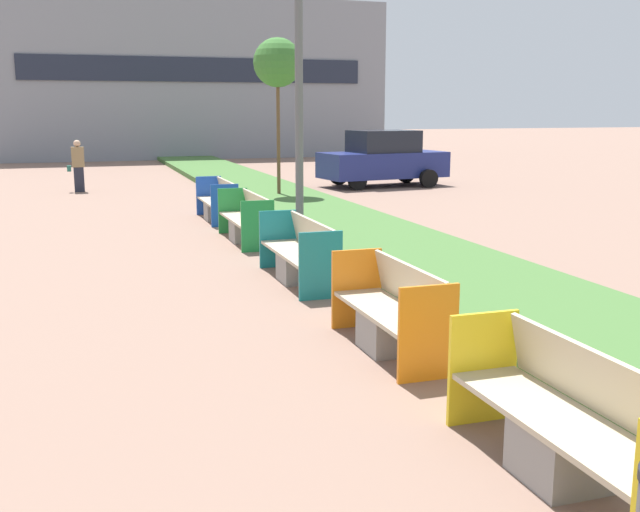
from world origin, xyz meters
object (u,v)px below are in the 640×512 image
(bench_teal_frame, at_px, (300,257))
(bench_green_frame, at_px, (247,223))
(pedestrian_walking, at_px, (78,166))
(sapling_tree_far, at_px, (278,63))
(parked_car_distant, at_px, (383,159))
(bench_orange_frame, at_px, (391,318))
(street_lamp_post, at_px, (299,11))
(bench_blue_frame, at_px, (218,204))
(bench_yellow_frame, at_px, (566,430))

(bench_teal_frame, xyz_separation_m, bench_green_frame, (-0.00, 3.66, -0.00))
(pedestrian_walking, bearing_deg, sapling_tree_far, -36.37)
(bench_green_frame, relative_size, sapling_tree_far, 0.51)
(pedestrian_walking, distance_m, parked_car_distant, 9.83)
(bench_teal_frame, xyz_separation_m, parked_car_distant, (6.70, 12.69, 0.54))
(bench_orange_frame, height_order, street_lamp_post, street_lamp_post)
(bench_orange_frame, bearing_deg, parked_car_distant, 67.44)
(bench_blue_frame, height_order, sapling_tree_far, sapling_tree_far)
(bench_teal_frame, height_order, bench_blue_frame, same)
(sapling_tree_far, bearing_deg, bench_blue_frame, -124.97)
(bench_yellow_frame, height_order, parked_car_distant, parked_car_distant)
(parked_car_distant, bearing_deg, street_lamp_post, -127.19)
(street_lamp_post, relative_size, pedestrian_walking, 4.72)
(bench_green_frame, bearing_deg, bench_yellow_frame, -90.01)
(street_lamp_post, distance_m, sapling_tree_far, 8.24)
(bench_yellow_frame, bearing_deg, pedestrian_walking, 98.40)
(bench_teal_frame, xyz_separation_m, sapling_tree_far, (2.38, 10.09, 3.42))
(street_lamp_post, distance_m, pedestrian_walking, 13.01)
(bench_orange_frame, height_order, sapling_tree_far, sapling_tree_far)
(parked_car_distant, bearing_deg, bench_blue_frame, -145.50)
(bench_yellow_frame, xyz_separation_m, street_lamp_post, (0.61, 8.53, 3.82))
(bench_teal_frame, bearing_deg, bench_yellow_frame, -90.01)
(bench_orange_frame, xyz_separation_m, pedestrian_walking, (-3.03, 17.53, 0.45))
(street_lamp_post, distance_m, parked_car_distant, 12.69)
(bench_teal_frame, relative_size, sapling_tree_far, 0.51)
(parked_car_distant, bearing_deg, bench_yellow_frame, -116.67)
(bench_blue_frame, distance_m, parked_car_distant, 9.02)
(bench_orange_frame, bearing_deg, bench_green_frame, 89.97)
(parked_car_distant, bearing_deg, bench_teal_frame, -125.23)
(pedestrian_walking, relative_size, parked_car_distant, 0.37)
(bench_orange_frame, distance_m, sapling_tree_far, 14.17)
(bench_teal_frame, height_order, pedestrian_walking, pedestrian_walking)
(bench_yellow_frame, distance_m, bench_blue_frame, 13.15)
(pedestrian_walking, bearing_deg, bench_yellow_frame, -81.60)
(bench_green_frame, xyz_separation_m, sapling_tree_far, (2.38, 6.43, 3.42))
(bench_yellow_frame, bearing_deg, bench_teal_frame, 89.99)
(bench_blue_frame, height_order, parked_car_distant, parked_car_distant)
(bench_orange_frame, relative_size, parked_car_distant, 0.44)
(bench_orange_frame, distance_m, bench_teal_frame, 3.45)
(pedestrian_walking, bearing_deg, bench_orange_frame, -80.19)
(bench_green_frame, xyz_separation_m, parked_car_distant, (6.70, 9.03, 0.54))
(pedestrian_walking, bearing_deg, street_lamp_post, -73.14)
(street_lamp_post, bearing_deg, parked_car_distant, 60.21)
(sapling_tree_far, xyz_separation_m, parked_car_distant, (4.31, 2.60, -2.88))
(bench_yellow_frame, relative_size, sapling_tree_far, 0.48)
(bench_orange_frame, bearing_deg, bench_teal_frame, 89.93)
(bench_green_frame, bearing_deg, bench_orange_frame, -90.03)
(bench_orange_frame, xyz_separation_m, street_lamp_post, (0.61, 5.50, 3.82))
(pedestrian_walking, xyz_separation_m, parked_car_distant, (9.73, -1.39, 0.10))
(bench_blue_frame, bearing_deg, pedestrian_walking, 112.28)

